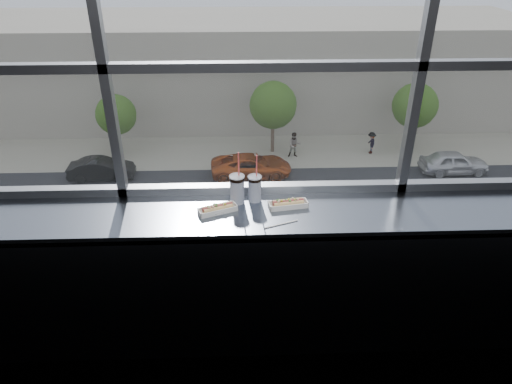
{
  "coord_description": "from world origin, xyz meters",
  "views": [
    {
      "loc": [
        -0.16,
        -1.38,
        2.69
      ],
      "look_at": [
        -0.06,
        1.23,
        1.25
      ],
      "focal_mm": 32.0,
      "sensor_mm": 36.0,
      "label": 1
    }
  ],
  "objects_px": {
    "car_near_b": "(133,231)",
    "pedestrian_c": "(294,142)",
    "car_far_b": "(251,162)",
    "tree_center": "(273,105)",
    "car_near_e": "(495,224)",
    "car_far_c": "(455,159)",
    "wrapper": "(219,213)",
    "hotdog_tray_left": "(218,209)",
    "tree_left": "(116,115)",
    "car_near_c": "(237,230)",
    "car_near_d": "(380,229)",
    "hotdog_tray_right": "(288,204)",
    "tree_right": "(415,106)",
    "soda_cup_left": "(237,188)",
    "pedestrian_d": "(371,141)",
    "loose_straw": "(281,224)",
    "soda_cup_right": "(255,187)",
    "car_far_a": "(101,166)"
  },
  "relations": [
    {
      "from": "wrapper",
      "to": "car_near_e",
      "type": "height_order",
      "value": "wrapper"
    },
    {
      "from": "car_far_c",
      "to": "pedestrian_d",
      "type": "relative_size",
      "value": 3.12
    },
    {
      "from": "car_near_e",
      "to": "car_near_d",
      "type": "bearing_deg",
      "value": 96.02
    },
    {
      "from": "pedestrian_d",
      "to": "tree_left",
      "type": "distance_m",
      "value": 18.27
    },
    {
      "from": "soda_cup_left",
      "to": "pedestrian_c",
      "type": "xyz_separation_m",
      "value": [
        3.87,
        27.12,
        -11.08
      ]
    },
    {
      "from": "car_far_b",
      "to": "tree_center",
      "type": "height_order",
      "value": "tree_center"
    },
    {
      "from": "pedestrian_d",
      "to": "car_near_e",
      "type": "bearing_deg",
      "value": 16.16
    },
    {
      "from": "car_near_b",
      "to": "tree_center",
      "type": "bearing_deg",
      "value": -25.05
    },
    {
      "from": "car_near_d",
      "to": "car_near_b",
      "type": "relative_size",
      "value": 0.85
    },
    {
      "from": "car_near_d",
      "to": "pedestrian_d",
      "type": "relative_size",
      "value": 2.99
    },
    {
      "from": "car_far_a",
      "to": "pedestrian_c",
      "type": "distance_m",
      "value": 13.2
    },
    {
      "from": "soda_cup_left",
      "to": "car_far_a",
      "type": "relative_size",
      "value": 0.07
    },
    {
      "from": "tree_left",
      "to": "car_far_b",
      "type": "bearing_deg",
      "value": -23.15
    },
    {
      "from": "pedestrian_c",
      "to": "loose_straw",
      "type": "bearing_deg",
      "value": -97.46
    },
    {
      "from": "loose_straw",
      "to": "car_far_c",
      "type": "distance_m",
      "value": 30.21
    },
    {
      "from": "hotdog_tray_right",
      "to": "wrapper",
      "type": "height_order",
      "value": "hotdog_tray_right"
    },
    {
      "from": "tree_center",
      "to": "car_near_e",
      "type": "bearing_deg",
      "value": -48.96
    },
    {
      "from": "car_near_e",
      "to": "car_near_b",
      "type": "xyz_separation_m",
      "value": [
        -18.15,
        0.0,
        0.05
      ]
    },
    {
      "from": "hotdog_tray_right",
      "to": "car_near_e",
      "type": "xyz_separation_m",
      "value": [
        12.48,
        16.22,
        -10.99
      ]
    },
    {
      "from": "hotdog_tray_right",
      "to": "car_near_d",
      "type": "bearing_deg",
      "value": 58.41
    },
    {
      "from": "car_near_c",
      "to": "tree_left",
      "type": "xyz_separation_m",
      "value": [
        -8.41,
        12.0,
        1.88
      ]
    },
    {
      "from": "hotdog_tray_left",
      "to": "car_near_e",
      "type": "height_order",
      "value": "hotdog_tray_left"
    },
    {
      "from": "pedestrian_d",
      "to": "tree_center",
      "type": "bearing_deg",
      "value": -94.65
    },
    {
      "from": "car_near_e",
      "to": "car_near_c",
      "type": "bearing_deg",
      "value": 96.02
    },
    {
      "from": "soda_cup_left",
      "to": "pedestrian_d",
      "type": "bearing_deg",
      "value": 70.95
    },
    {
      "from": "car_near_d",
      "to": "car_far_c",
      "type": "relative_size",
      "value": 0.96
    },
    {
      "from": "car_near_e",
      "to": "car_far_c",
      "type": "bearing_deg",
      "value": -3.53
    },
    {
      "from": "car_far_b",
      "to": "car_near_c",
      "type": "bearing_deg",
      "value": 170.42
    },
    {
      "from": "wrapper",
      "to": "car_near_b",
      "type": "xyz_separation_m",
      "value": [
        -5.2,
        16.3,
        -10.92
      ]
    },
    {
      "from": "car_near_d",
      "to": "tree_left",
      "type": "height_order",
      "value": "tree_left"
    },
    {
      "from": "wrapper",
      "to": "pedestrian_c",
      "type": "distance_m",
      "value": 29.68
    },
    {
      "from": "car_near_d",
      "to": "pedestrian_d",
      "type": "xyz_separation_m",
      "value": [
        2.58,
        11.42,
        -0.02
      ]
    },
    {
      "from": "tree_left",
      "to": "car_near_e",
      "type": "bearing_deg",
      "value": -29.21
    },
    {
      "from": "loose_straw",
      "to": "pedestrian_d",
      "type": "height_order",
      "value": "loose_straw"
    },
    {
      "from": "loose_straw",
      "to": "car_far_c",
      "type": "xyz_separation_m",
      "value": [
        13.89,
        24.44,
        -11.04
      ]
    },
    {
      "from": "hotdog_tray_left",
      "to": "car_far_c",
      "type": "height_order",
      "value": "hotdog_tray_left"
    },
    {
      "from": "hotdog_tray_left",
      "to": "hotdog_tray_right",
      "type": "height_order",
      "value": "hotdog_tray_right"
    },
    {
      "from": "car_near_b",
      "to": "pedestrian_c",
      "type": "relative_size",
      "value": 3.08
    },
    {
      "from": "wrapper",
      "to": "tree_right",
      "type": "distance_m",
      "value": 32.19
    },
    {
      "from": "wrapper",
      "to": "hotdog_tray_left",
      "type": "bearing_deg",
      "value": 102.12
    },
    {
      "from": "car_near_b",
      "to": "tree_right",
      "type": "bearing_deg",
      "value": -48.38
    },
    {
      "from": "hotdog_tray_left",
      "to": "car_far_c",
      "type": "distance_m",
      "value": 30.27
    },
    {
      "from": "car_near_c",
      "to": "tree_left",
      "type": "height_order",
      "value": "tree_left"
    },
    {
      "from": "car_near_c",
      "to": "car_far_c",
      "type": "height_order",
      "value": "car_near_c"
    },
    {
      "from": "hotdog_tray_left",
      "to": "soda_cup_right",
      "type": "relative_size",
      "value": 0.76
    },
    {
      "from": "hotdog_tray_left",
      "to": "car_near_b",
      "type": "distance_m",
      "value": 20.28
    },
    {
      "from": "pedestrian_d",
      "to": "car_far_c",
      "type": "bearing_deg",
      "value": 53.7
    },
    {
      "from": "car_far_b",
      "to": "tree_center",
      "type": "bearing_deg",
      "value": -25.38
    },
    {
      "from": "pedestrian_c",
      "to": "tree_right",
      "type": "height_order",
      "value": "tree_right"
    },
    {
      "from": "wrapper",
      "to": "tree_left",
      "type": "bearing_deg",
      "value": 106.73
    }
  ]
}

